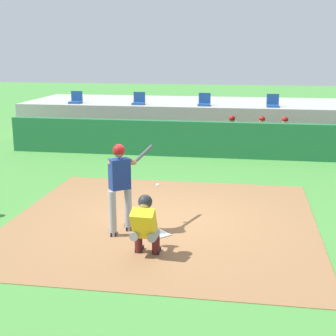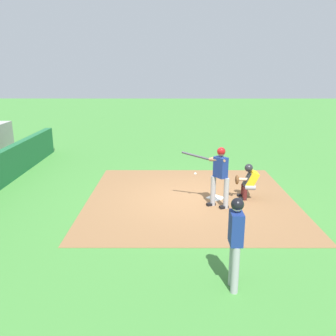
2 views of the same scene
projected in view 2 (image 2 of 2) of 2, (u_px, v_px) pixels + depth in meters
The scene contains 6 objects.
ground_plane at pixel (190, 199), 11.07m from camera, with size 80.00×80.00×0.00m, color #428438.
dirt_infield at pixel (190, 198), 11.07m from camera, with size 6.40×6.40×0.01m, color olive.
home_plate at pixel (216, 198), 11.06m from camera, with size 0.44×0.44×0.02m, color white.
batter_at_plate at pixel (219, 173), 10.13m from camera, with size 0.69×1.37×1.80m.
catcher_crouched at pixel (248, 180), 10.91m from camera, with size 0.50×2.02×1.13m.
on_deck_batter at pixel (236, 238), 6.26m from camera, with size 0.58×0.23×1.79m.
Camera 2 is at (-10.40, 0.69, 3.91)m, focal length 37.57 mm.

